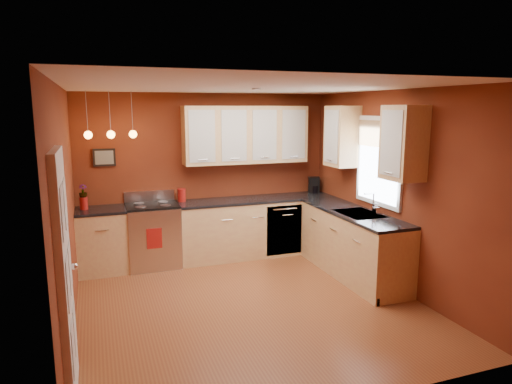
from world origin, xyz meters
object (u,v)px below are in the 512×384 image
object	(u,v)px
gas_range	(153,235)
sink	(359,215)
soap_pump	(376,209)
coffee_maker	(314,185)
red_canister	(182,195)

from	to	relation	value
gas_range	sink	world-z (taller)	sink
gas_range	soap_pump	bearing A→B (deg)	-30.83
gas_range	coffee_maker	distance (m)	2.82
gas_range	coffee_maker	xyz separation A→B (m)	(2.75, 0.14, 0.58)
soap_pump	coffee_maker	bearing A→B (deg)	90.84
coffee_maker	gas_range	bearing A→B (deg)	-156.23
gas_range	red_canister	bearing A→B (deg)	16.22
coffee_maker	sink	bearing A→B (deg)	-73.75
gas_range	sink	xyz separation A→B (m)	(2.62, -1.50, 0.43)
red_canister	soap_pump	size ratio (longest dim) A/B	1.21
sink	coffee_maker	distance (m)	1.66
sink	soap_pump	size ratio (longest dim) A/B	4.25
sink	coffee_maker	xyz separation A→B (m)	(0.13, 1.64, 0.15)
gas_range	coffee_maker	size ratio (longest dim) A/B	4.15
sink	coffee_maker	world-z (taller)	sink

